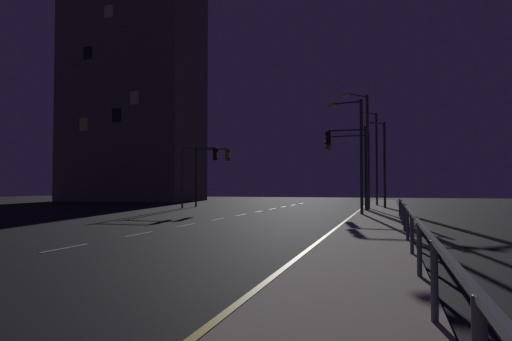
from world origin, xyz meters
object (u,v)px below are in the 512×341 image
Objects in this scene: traffic_light_overhead_east at (198,164)px; street_lamp_far_end at (355,144)px; traffic_light_far_center at (349,152)px; street_lamp_corner at (381,155)px; street_lamp_mid_block at (364,140)px; traffic_light_near_right at (350,155)px; building_distant at (134,81)px; street_lamp_median at (375,150)px; traffic_light_far_left at (211,165)px.

street_lamp_far_end is at bearing -27.21° from traffic_light_overhead_east.
traffic_light_far_center is 0.88× the size of street_lamp_corner.
street_lamp_far_end is 4.64m from street_lamp_mid_block.
traffic_light_far_center is at bearing -87.42° from traffic_light_near_right.
street_lamp_mid_block is (13.12, -2.04, 1.36)m from traffic_light_overhead_east.
traffic_light_far_center reaches higher than traffic_light_near_right.
street_lamp_mid_block is 35.63m from building_distant.
street_lamp_median reaches higher than traffic_light_far_center.
street_lamp_median is at bearing 25.57° from traffic_light_overhead_east.
street_lamp_median is (-0.59, 4.95, 0.79)m from street_lamp_corner.
street_lamp_far_end is at bearing -35.70° from traffic_light_far_left.
traffic_light_overhead_east is 14.50m from street_lamp_far_end.
street_lamp_far_end is (-1.29, -8.17, 0.13)m from street_lamp_corner.
street_lamp_mid_block is (13.05, -4.62, 1.29)m from traffic_light_far_left.
traffic_light_near_right is (-0.14, 3.08, -0.01)m from traffic_light_far_center.
street_lamp_corner is 8.27m from street_lamp_far_end.
traffic_light_far_center is 4.24m from street_lamp_corner.
traffic_light_far_center is 1.11× the size of traffic_light_far_left.
traffic_light_far_center is at bearing -33.76° from building_distant.
building_distant is at bearing 133.68° from traffic_light_overhead_east.
street_lamp_mid_block is 0.27× the size of building_distant.
street_lamp_median is at bearing 96.84° from street_lamp_corner.
traffic_light_far_center is at bearing -10.08° from traffic_light_overhead_east.
traffic_light_overhead_east is 15.11m from street_lamp_median.
traffic_light_overhead_east is at bearing 169.92° from traffic_light_far_center.
building_distant is (-29.27, 9.94, 9.93)m from street_lamp_median.
traffic_light_far_center is 12.32m from traffic_light_overhead_east.
street_lamp_mid_block is (0.24, 4.59, 0.67)m from street_lamp_far_end.
traffic_light_near_right is at bearing -7.93° from traffic_light_far_left.
street_lamp_median is 8.54m from street_lamp_mid_block.
traffic_light_near_right is 7.60m from street_lamp_far_end.
street_lamp_median is (0.69, 13.12, 0.66)m from street_lamp_far_end.
traffic_light_far_center is 1.30m from street_lamp_mid_block.
building_distant is (-15.69, 16.43, 11.29)m from traffic_light_overhead_east.
traffic_light_far_center is 1.01× the size of traffic_light_near_right.
street_lamp_mid_block is (1.01, 0.12, 0.81)m from traffic_light_far_center.
traffic_light_far_left is at bearing 158.53° from traffic_light_far_center.
traffic_light_far_center reaches higher than traffic_light_far_left.
building_distant is (-29.86, 14.88, 10.73)m from street_lamp_corner.
street_lamp_mid_block is at bearing -19.49° from traffic_light_far_left.
street_lamp_median is 0.27× the size of building_distant.
street_lamp_far_end reaches higher than traffic_light_near_right.
street_lamp_far_end is 0.85× the size of street_lamp_median.
traffic_light_near_right is 0.71× the size of street_lamp_median.
building_distant is at bearing 138.69° from traffic_light_far_left.
street_lamp_far_end reaches higher than traffic_light_overhead_east.
street_lamp_mid_block reaches higher than traffic_light_far_center.
traffic_light_near_right is at bearing -164.07° from street_lamp_corner.
traffic_light_far_left is 14.12m from street_lamp_median.
traffic_light_far_center is 8.81m from street_lamp_median.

